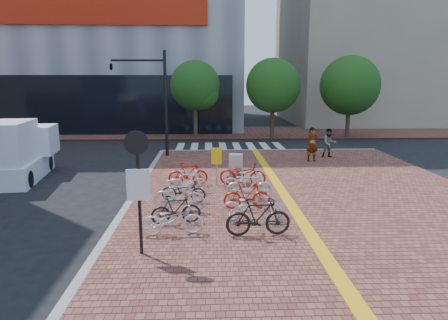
{
  "coord_description": "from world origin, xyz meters",
  "views": [
    {
      "loc": [
        -1.0,
        -13.55,
        4.64
      ],
      "look_at": [
        -0.35,
        2.99,
        1.3
      ],
      "focal_mm": 32.0,
      "sensor_mm": 36.0,
      "label": 1
    }
  ],
  "objects_px": {
    "bike_0": "(173,219)",
    "yellow_sign": "(217,159)",
    "traffic_light_pole": "(141,84)",
    "bike_1": "(176,209)",
    "bike_11": "(243,174)",
    "pedestrian_a": "(312,144)",
    "bike_4": "(188,181)",
    "bike_2": "(179,196)",
    "bike_5": "(188,174)",
    "bike_6": "(258,217)",
    "pedestrian_b": "(329,143)",
    "bike_3": "(184,190)",
    "bike_7": "(252,206)",
    "bike_10": "(245,181)",
    "box_truck": "(16,152)",
    "bike_8": "(247,195)",
    "bike_9": "(250,186)",
    "utility_box": "(236,168)",
    "notice_sign": "(138,178)"
  },
  "relations": [
    {
      "from": "yellow_sign",
      "to": "notice_sign",
      "type": "distance_m",
      "value": 7.24
    },
    {
      "from": "bike_4",
      "to": "box_truck",
      "type": "relative_size",
      "value": 0.31
    },
    {
      "from": "bike_1",
      "to": "bike_2",
      "type": "xyz_separation_m",
      "value": [
        0.01,
        1.22,
        0.08
      ]
    },
    {
      "from": "bike_0",
      "to": "bike_8",
      "type": "height_order",
      "value": "bike_8"
    },
    {
      "from": "bike_2",
      "to": "bike_6",
      "type": "bearing_deg",
      "value": -122.72
    },
    {
      "from": "bike_0",
      "to": "bike_1",
      "type": "height_order",
      "value": "bike_0"
    },
    {
      "from": "bike_8",
      "to": "bike_10",
      "type": "height_order",
      "value": "bike_8"
    },
    {
      "from": "pedestrian_b",
      "to": "notice_sign",
      "type": "relative_size",
      "value": 0.52
    },
    {
      "from": "utility_box",
      "to": "yellow_sign",
      "type": "height_order",
      "value": "yellow_sign"
    },
    {
      "from": "bike_3",
      "to": "box_truck",
      "type": "bearing_deg",
      "value": 71.7
    },
    {
      "from": "bike_8",
      "to": "pedestrian_a",
      "type": "distance_m",
      "value": 9.4
    },
    {
      "from": "bike_3",
      "to": "bike_7",
      "type": "height_order",
      "value": "bike_7"
    },
    {
      "from": "pedestrian_a",
      "to": "bike_4",
      "type": "bearing_deg",
      "value": -143.5
    },
    {
      "from": "bike_1",
      "to": "bike_2",
      "type": "height_order",
      "value": "bike_2"
    },
    {
      "from": "traffic_light_pole",
      "to": "yellow_sign",
      "type": "bearing_deg",
      "value": -58.91
    },
    {
      "from": "bike_9",
      "to": "traffic_light_pole",
      "type": "height_order",
      "value": "traffic_light_pole"
    },
    {
      "from": "bike_2",
      "to": "utility_box",
      "type": "relative_size",
      "value": 1.45
    },
    {
      "from": "bike_5",
      "to": "pedestrian_b",
      "type": "bearing_deg",
      "value": -58.81
    },
    {
      "from": "bike_10",
      "to": "notice_sign",
      "type": "height_order",
      "value": "notice_sign"
    },
    {
      "from": "bike_5",
      "to": "bike_6",
      "type": "relative_size",
      "value": 0.89
    },
    {
      "from": "bike_0",
      "to": "pedestrian_a",
      "type": "bearing_deg",
      "value": -39.13
    },
    {
      "from": "bike_4",
      "to": "bike_7",
      "type": "relative_size",
      "value": 0.81
    },
    {
      "from": "bike_7",
      "to": "bike_8",
      "type": "relative_size",
      "value": 1.17
    },
    {
      "from": "bike_3",
      "to": "pedestrian_a",
      "type": "relative_size",
      "value": 0.88
    },
    {
      "from": "bike_5",
      "to": "pedestrian_b",
      "type": "height_order",
      "value": "pedestrian_b"
    },
    {
      "from": "bike_2",
      "to": "bike_8",
      "type": "height_order",
      "value": "bike_2"
    },
    {
      "from": "utility_box",
      "to": "traffic_light_pole",
      "type": "distance_m",
      "value": 9.08
    },
    {
      "from": "bike_0",
      "to": "bike_9",
      "type": "height_order",
      "value": "bike_9"
    },
    {
      "from": "bike_6",
      "to": "bike_7",
      "type": "bearing_deg",
      "value": -0.59
    },
    {
      "from": "bike_3",
      "to": "notice_sign",
      "type": "height_order",
      "value": "notice_sign"
    },
    {
      "from": "traffic_light_pole",
      "to": "bike_8",
      "type": "bearing_deg",
      "value": -62.98
    },
    {
      "from": "yellow_sign",
      "to": "bike_2",
      "type": "bearing_deg",
      "value": -111.85
    },
    {
      "from": "bike_1",
      "to": "bike_5",
      "type": "bearing_deg",
      "value": -11.77
    },
    {
      "from": "bike_9",
      "to": "pedestrian_b",
      "type": "bearing_deg",
      "value": -32.81
    },
    {
      "from": "bike_10",
      "to": "box_truck",
      "type": "bearing_deg",
      "value": 85.4
    },
    {
      "from": "bike_2",
      "to": "yellow_sign",
      "type": "height_order",
      "value": "yellow_sign"
    },
    {
      "from": "bike_0",
      "to": "yellow_sign",
      "type": "relative_size",
      "value": 1.09
    },
    {
      "from": "bike_2",
      "to": "bike_11",
      "type": "relative_size",
      "value": 0.93
    },
    {
      "from": "bike_1",
      "to": "yellow_sign",
      "type": "bearing_deg",
      "value": -26.46
    },
    {
      "from": "yellow_sign",
      "to": "utility_box",
      "type": "bearing_deg",
      "value": 29.45
    },
    {
      "from": "bike_1",
      "to": "bike_11",
      "type": "bearing_deg",
      "value": -38.44
    },
    {
      "from": "bike_8",
      "to": "bike_9",
      "type": "distance_m",
      "value": 1.08
    },
    {
      "from": "bike_2",
      "to": "bike_7",
      "type": "height_order",
      "value": "bike_2"
    },
    {
      "from": "bike_0",
      "to": "bike_5",
      "type": "relative_size",
      "value": 1.07
    },
    {
      "from": "bike_7",
      "to": "bike_10",
      "type": "bearing_deg",
      "value": 2.53
    },
    {
      "from": "bike_4",
      "to": "bike_6",
      "type": "bearing_deg",
      "value": -158.15
    },
    {
      "from": "bike_11",
      "to": "bike_1",
      "type": "bearing_deg",
      "value": 162.68
    },
    {
      "from": "bike_9",
      "to": "traffic_light_pole",
      "type": "xyz_separation_m",
      "value": [
        -5.46,
        9.26,
        3.7
      ]
    },
    {
      "from": "bike_11",
      "to": "pedestrian_b",
      "type": "xyz_separation_m",
      "value": [
        5.6,
        6.11,
        0.33
      ]
    },
    {
      "from": "bike_6",
      "to": "pedestrian_b",
      "type": "height_order",
      "value": "pedestrian_b"
    }
  ]
}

